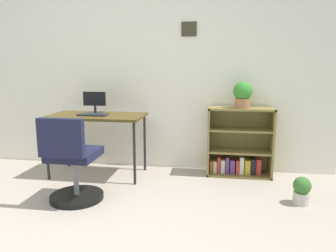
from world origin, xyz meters
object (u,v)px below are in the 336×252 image
at_px(potted_plant_on_shelf, 243,94).
at_px(bookshelf_low, 239,145).
at_px(keyboard, 93,115).
at_px(office_chair, 72,166).
at_px(potted_plant_floor, 302,190).
at_px(desk, 97,120).
at_px(monitor, 95,103).

bearing_deg(potted_plant_on_shelf, bookshelf_low, 104.87).
bearing_deg(keyboard, office_chair, -84.25).
distance_m(keyboard, potted_plant_floor, 2.37).
xyz_separation_m(desk, keyboard, (-0.02, -0.06, 0.07)).
xyz_separation_m(keyboard, bookshelf_low, (1.70, 0.34, -0.39)).
xyz_separation_m(keyboard, potted_plant_floor, (2.25, -0.45, -0.60)).
bearing_deg(monitor, keyboard, -79.73).
xyz_separation_m(bookshelf_low, potted_plant_floor, (0.55, -0.79, -0.22)).
bearing_deg(potted_plant_floor, potted_plant_on_shelf, 125.77).
relative_size(desk, monitor, 4.05).
distance_m(office_chair, bookshelf_low, 1.95).
relative_size(desk, potted_plant_on_shelf, 3.65).
relative_size(bookshelf_low, potted_plant_floor, 3.05).
xyz_separation_m(potted_plant_on_shelf, potted_plant_floor, (0.53, -0.74, -0.85)).
height_order(monitor, potted_plant_on_shelf, potted_plant_on_shelf).
relative_size(monitor, keyboard, 0.81).
distance_m(office_chair, potted_plant_on_shelf, 2.03).
bearing_deg(potted_plant_on_shelf, desk, -172.36).
height_order(potted_plant_on_shelf, potted_plant_floor, potted_plant_on_shelf).
bearing_deg(potted_plant_on_shelf, monitor, -175.20).
distance_m(monitor, bookshelf_low, 1.81).
distance_m(desk, potted_plant_floor, 2.34).
bearing_deg(potted_plant_floor, office_chair, -172.49).
bearing_deg(monitor, bookshelf_low, 6.60).
distance_m(monitor, potted_plant_on_shelf, 1.75).
bearing_deg(potted_plant_floor, bookshelf_low, 124.59).
distance_m(desk, office_chair, 0.86).
distance_m(office_chair, potted_plant_floor, 2.20).
bearing_deg(bookshelf_low, office_chair, -146.43).
height_order(bookshelf_low, potted_plant_floor, bookshelf_low).
xyz_separation_m(monitor, potted_plant_on_shelf, (1.74, 0.15, 0.13)).
height_order(office_chair, potted_plant_floor, office_chair).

